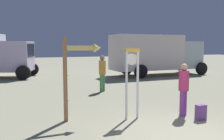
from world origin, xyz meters
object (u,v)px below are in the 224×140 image
person_near_clock (184,87)px  person_distant (102,72)px  backpack (201,112)px  standing_clock (132,77)px  arrow_sign (78,65)px  box_truck_near (155,53)px

person_near_clock → person_distant: (-1.10, 4.58, 0.04)m
person_near_clock → backpack: 0.90m
standing_clock → person_near_clock: size_ratio=1.29×
backpack → person_distant: (-1.29, 5.14, 0.72)m
arrow_sign → person_distant: bearing=62.3°
arrow_sign → box_truck_near: size_ratio=0.34×
person_near_clock → person_distant: size_ratio=0.95×
arrow_sign → person_distant: 4.41m
arrow_sign → person_near_clock: arrow_sign is taller
backpack → box_truck_near: box_truck_near is taller
backpack → person_near_clock: bearing=108.6°
arrow_sign → backpack: bearing=-21.1°
arrow_sign → person_near_clock: (3.12, -0.72, -0.71)m
arrow_sign → backpack: 3.81m
standing_clock → person_distant: bearing=82.9°
standing_clock → arrow_sign: bearing=162.2°
backpack → box_truck_near: size_ratio=0.06×
standing_clock → backpack: 2.24m
arrow_sign → person_near_clock: size_ratio=1.49×
person_near_clock → standing_clock: bearing=171.7°
person_distant → box_truck_near: size_ratio=0.24×
person_near_clock → box_truck_near: size_ratio=0.23×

